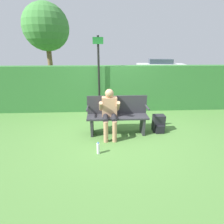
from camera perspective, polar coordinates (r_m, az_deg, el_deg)
ground_plane at (r=4.72m, az=1.77°, el=-6.96°), size 40.00×40.00×0.00m
hedge_back at (r=6.34m, az=0.38°, el=7.69°), size 12.00×0.45×1.60m
park_bench at (r=4.58m, az=1.77°, el=-0.90°), size 1.58×0.43×0.99m
person_seated at (r=4.37m, az=-0.79°, el=0.45°), size 0.52×0.65×1.20m
backpack at (r=4.92m, az=14.96°, el=-3.74°), size 0.31×0.32×0.46m
water_bottle at (r=3.82m, az=-4.54°, el=-11.74°), size 0.06×0.06×0.27m
signpost at (r=5.88m, az=-4.34°, el=12.56°), size 0.33×0.09×2.53m
parked_car at (r=18.21m, az=15.38°, el=14.31°), size 4.74×2.48×1.29m
tree at (r=9.64m, az=-20.71°, el=24.33°), size 2.15×2.15×4.19m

